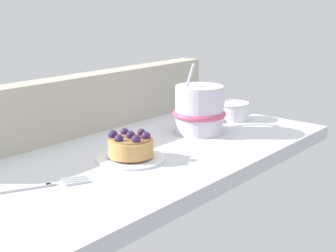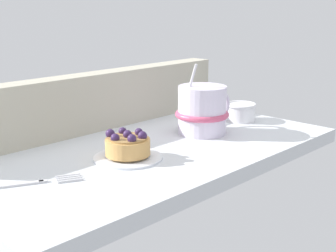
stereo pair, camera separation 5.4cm
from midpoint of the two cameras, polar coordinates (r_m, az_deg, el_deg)
name	(u,v)px [view 2 (the right image)]	position (r cm, az deg, el deg)	size (l,w,h in cm)	color
ground_plane	(147,154)	(82.46, -0.65, -3.31)	(66.38, 35.70, 2.47)	silver
window_rail_back	(89,102)	(91.97, -7.62, 2.74)	(65.06, 4.55, 10.78)	#B2AD99
dessert_plate	(128,157)	(76.16, -2.70, -3.64)	(10.82, 10.82, 0.69)	silver
raspberry_tart	(128,145)	(75.55, -2.72, -2.22)	(7.03, 7.03, 3.96)	tan
coffee_mug	(203,110)	(89.92, 5.81, 1.83)	(13.19, 9.99, 13.08)	silver
dessert_fork	(21,183)	(67.75, -14.69, -6.53)	(15.98, 8.77, 0.60)	silver
sugar_bowl	(240,111)	(100.83, 9.99, 1.70)	(6.53, 6.53, 3.61)	white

